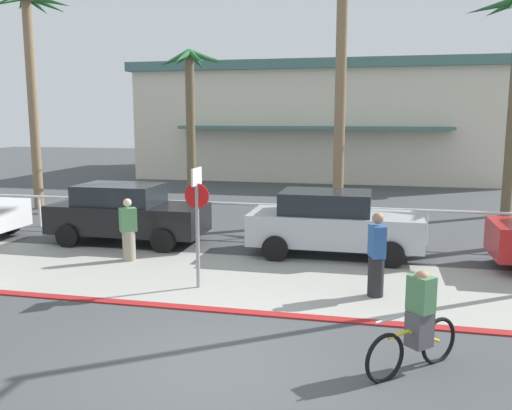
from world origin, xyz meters
The scene contains 14 objects.
ground_plane centered at (0.00, 10.00, 0.00)m, with size 80.00×80.00×0.00m, color #424447.
sidewalk_strip centered at (0.00, 4.20, 0.01)m, with size 44.00×4.00×0.02m, color #9E9E93.
curb_paint centered at (0.00, 2.20, 0.01)m, with size 44.00×0.24×0.03m, color maroon.
building_backdrop centered at (-1.25, 27.97, 3.31)m, with size 21.01×13.36×6.58m.
rail_fence centered at (0.00, 8.50, 0.84)m, with size 22.07×0.08×1.04m.
stop_sign_bike_lane centered at (-1.35, 3.43, 1.68)m, with size 0.52×0.56×2.56m.
palm_tree_0 centered at (-10.69, 11.63, 6.08)m, with size 3.42×2.76×8.19m.
palm_tree_1 centered at (-5.16, 13.99, 4.75)m, with size 2.81×3.44×6.23m.
palm_tree_2 centered at (0.97, 11.29, 6.90)m, with size 3.22×3.12×9.55m.
car_black_1 centered at (-4.70, 6.98, 0.87)m, with size 4.40×2.02×1.69m.
car_silver_2 centered at (1.19, 6.81, 0.87)m, with size 4.40×2.02×1.69m.
cyclist_yellow_0 centered at (2.91, 0.51, 0.69)m, with size 1.33×1.33×1.50m.
pedestrian_0 centered at (-3.76, 5.14, 0.73)m, with size 0.47×0.45×1.59m.
pedestrian_1 centered at (2.32, 3.67, 0.80)m, with size 0.40×0.46×1.73m.
Camera 1 is at (2.30, -7.19, 3.61)m, focal length 38.31 mm.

